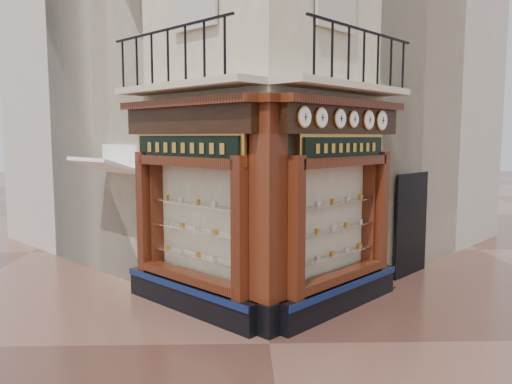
{
  "coord_description": "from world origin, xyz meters",
  "views": [
    {
      "loc": [
        -0.42,
        -7.67,
        3.3
      ],
      "look_at": [
        -0.16,
        2.0,
        2.23
      ],
      "focal_mm": 35.0,
      "sensor_mm": 36.0,
      "label": 1
    }
  ],
  "objects_px": {
    "corner_pilaster": "(268,219)",
    "clock_b": "(321,118)",
    "clock_d": "(353,119)",
    "signboard_right": "(345,148)",
    "clock_a": "(304,117)",
    "clock_f": "(382,121)",
    "clock_e": "(368,120)",
    "signboard_left": "(186,148)",
    "clock_c": "(340,119)",
    "awning": "(108,286)"
  },
  "relations": [
    {
      "from": "clock_f",
      "to": "clock_a",
      "type": "bearing_deg",
      "value": -180.0
    },
    {
      "from": "awning",
      "to": "clock_a",
      "type": "bearing_deg",
      "value": -169.46
    },
    {
      "from": "clock_d",
      "to": "signboard_right",
      "type": "xyz_separation_m",
      "value": [
        -0.15,
        0.01,
        -0.52
      ]
    },
    {
      "from": "clock_a",
      "to": "clock_b",
      "type": "bearing_deg",
      "value": 0.0
    },
    {
      "from": "signboard_left",
      "to": "corner_pilaster",
      "type": "bearing_deg",
      "value": -169.75
    },
    {
      "from": "signboard_right",
      "to": "clock_c",
      "type": "bearing_deg",
      "value": -161.98
    },
    {
      "from": "corner_pilaster",
      "to": "clock_a",
      "type": "distance_m",
      "value": 1.77
    },
    {
      "from": "signboard_left",
      "to": "signboard_right",
      "type": "distance_m",
      "value": 2.92
    },
    {
      "from": "clock_e",
      "to": "clock_c",
      "type": "bearing_deg",
      "value": 180.0
    },
    {
      "from": "clock_d",
      "to": "clock_f",
      "type": "height_order",
      "value": "clock_f"
    },
    {
      "from": "clock_c",
      "to": "corner_pilaster",
      "type": "bearing_deg",
      "value": 163.15
    },
    {
      "from": "clock_d",
      "to": "clock_f",
      "type": "xyz_separation_m",
      "value": [
        0.72,
        0.72,
        0.0
      ]
    },
    {
      "from": "corner_pilaster",
      "to": "clock_d",
      "type": "height_order",
      "value": "corner_pilaster"
    },
    {
      "from": "clock_b",
      "to": "signboard_left",
      "type": "relative_size",
      "value": 0.16
    },
    {
      "from": "clock_c",
      "to": "signboard_right",
      "type": "bearing_deg",
      "value": 18.02
    },
    {
      "from": "clock_a",
      "to": "clock_e",
      "type": "relative_size",
      "value": 0.94
    },
    {
      "from": "clock_d",
      "to": "awning",
      "type": "bearing_deg",
      "value": 116.25
    },
    {
      "from": "clock_f",
      "to": "signboard_right",
      "type": "height_order",
      "value": "clock_f"
    },
    {
      "from": "clock_b",
      "to": "signboard_right",
      "type": "height_order",
      "value": "clock_b"
    },
    {
      "from": "clock_e",
      "to": "signboard_left",
      "type": "distance_m",
      "value": 3.5
    },
    {
      "from": "clock_b",
      "to": "corner_pilaster",
      "type": "bearing_deg",
      "value": 153.4
    },
    {
      "from": "clock_e",
      "to": "clock_b",
      "type": "bearing_deg",
      "value": 180.0
    },
    {
      "from": "corner_pilaster",
      "to": "clock_b",
      "type": "relative_size",
      "value": 11.38
    },
    {
      "from": "corner_pilaster",
      "to": "awning",
      "type": "height_order",
      "value": "corner_pilaster"
    },
    {
      "from": "clock_c",
      "to": "clock_d",
      "type": "relative_size",
      "value": 1.12
    },
    {
      "from": "awning",
      "to": "corner_pilaster",
      "type": "bearing_deg",
      "value": -173.43
    },
    {
      "from": "clock_c",
      "to": "signboard_right",
      "type": "distance_m",
      "value": 0.63
    },
    {
      "from": "clock_e",
      "to": "awning",
      "type": "relative_size",
      "value": 0.23
    },
    {
      "from": "corner_pilaster",
      "to": "clock_a",
      "type": "height_order",
      "value": "corner_pilaster"
    },
    {
      "from": "corner_pilaster",
      "to": "clock_b",
      "type": "height_order",
      "value": "corner_pilaster"
    },
    {
      "from": "clock_e",
      "to": "awning",
      "type": "distance_m",
      "value": 6.64
    },
    {
      "from": "clock_a",
      "to": "clock_e",
      "type": "height_order",
      "value": "clock_e"
    },
    {
      "from": "clock_c",
      "to": "clock_d",
      "type": "bearing_deg",
      "value": -0.0
    },
    {
      "from": "clock_f",
      "to": "awning",
      "type": "xyz_separation_m",
      "value": [
        -5.75,
        0.99,
        -3.62
      ]
    },
    {
      "from": "corner_pilaster",
      "to": "clock_f",
      "type": "bearing_deg",
      "value": -8.46
    },
    {
      "from": "clock_a",
      "to": "awning",
      "type": "height_order",
      "value": "clock_a"
    },
    {
      "from": "corner_pilaster",
      "to": "clock_a",
      "type": "relative_size",
      "value": 11.29
    },
    {
      "from": "clock_c",
      "to": "clock_d",
      "type": "height_order",
      "value": "clock_c"
    },
    {
      "from": "clock_a",
      "to": "awning",
      "type": "bearing_deg",
      "value": 100.54
    },
    {
      "from": "clock_e",
      "to": "signboard_left",
      "type": "height_order",
      "value": "clock_e"
    },
    {
      "from": "clock_d",
      "to": "corner_pilaster",
      "type": "bearing_deg",
      "value": 167.01
    },
    {
      "from": "clock_f",
      "to": "clock_b",
      "type": "bearing_deg",
      "value": 180.0
    },
    {
      "from": "clock_a",
      "to": "signboard_right",
      "type": "xyz_separation_m",
      "value": [
        0.89,
        1.04,
        -0.52
      ]
    },
    {
      "from": "clock_a",
      "to": "signboard_left",
      "type": "relative_size",
      "value": 0.16
    },
    {
      "from": "clock_c",
      "to": "clock_e",
      "type": "distance_m",
      "value": 0.97
    },
    {
      "from": "clock_a",
      "to": "clock_f",
      "type": "distance_m",
      "value": 2.48
    },
    {
      "from": "awning",
      "to": "signboard_left",
      "type": "height_order",
      "value": "signboard_left"
    },
    {
      "from": "clock_d",
      "to": "signboard_right",
      "type": "distance_m",
      "value": 0.54
    },
    {
      "from": "signboard_right",
      "to": "clock_f",
      "type": "bearing_deg",
      "value": -5.63
    },
    {
      "from": "clock_f",
      "to": "signboard_left",
      "type": "relative_size",
      "value": 0.18
    }
  ]
}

